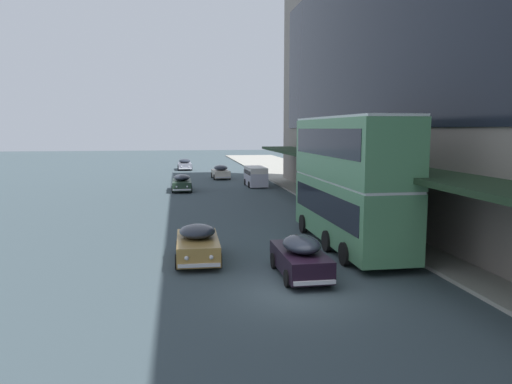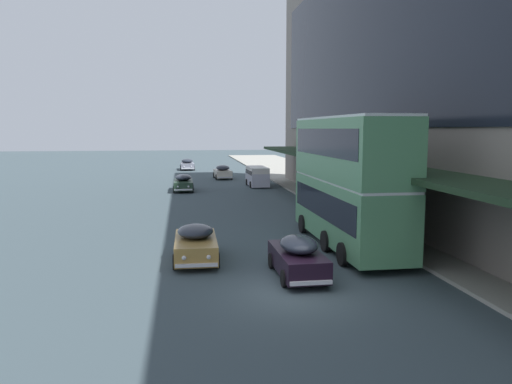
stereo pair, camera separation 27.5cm
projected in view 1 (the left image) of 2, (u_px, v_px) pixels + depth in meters
ground at (298, 294)px, 17.55m from camera, size 240.00×240.00×0.00m
transit_bus_kerbside_front at (349, 178)px, 24.15m from camera, size 2.90×10.65×6.34m
sedan_second_mid at (300, 256)px, 19.48m from camera, size 1.80×4.25×1.66m
sedan_lead_mid at (182, 183)px, 46.56m from camera, size 1.88×4.57×1.53m
sedan_trailing_near at (185, 164)px, 70.57m from camera, size 2.03×4.69×1.55m
sedan_oncoming_rear at (198, 243)px, 21.84m from camera, size 1.97×4.32×1.56m
sedan_lead_near at (221, 172)px, 57.79m from camera, size 2.04×4.33×1.60m
vw_van at (255, 175)px, 50.31m from camera, size 1.99×4.59×1.96m
pedestrian_at_kerb at (369, 211)px, 27.91m from camera, size 0.33×0.62×1.86m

